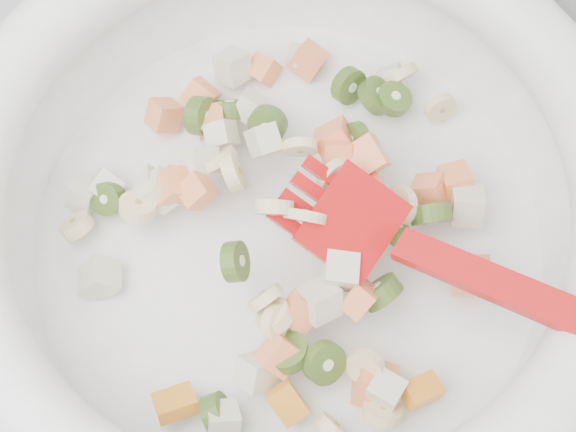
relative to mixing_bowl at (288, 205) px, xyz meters
The scene contains 1 object.
mixing_bowl is the anchor object (origin of this frame).
Camera 1 is at (-0.07, 1.30, 1.46)m, focal length 55.00 mm.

